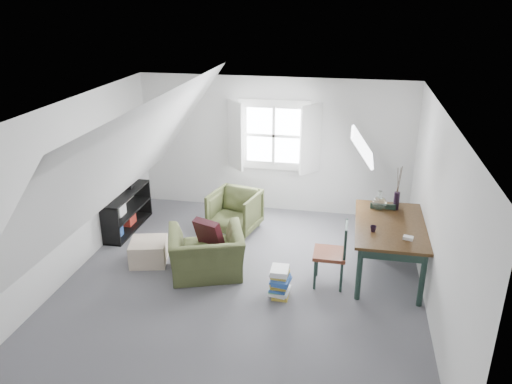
% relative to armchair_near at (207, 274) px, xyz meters
% --- Properties ---
extents(floor, '(5.50, 5.50, 0.00)m').
position_rel_armchair_near_xyz_m(floor, '(0.56, -0.17, 0.00)').
color(floor, '#525258').
rests_on(floor, ground).
extents(ceiling, '(5.50, 5.50, 0.00)m').
position_rel_armchair_near_xyz_m(ceiling, '(0.56, -0.17, 2.50)').
color(ceiling, white).
rests_on(ceiling, wall_back).
extents(wall_back, '(5.00, 0.00, 5.00)m').
position_rel_armchair_near_xyz_m(wall_back, '(0.56, 2.58, 1.25)').
color(wall_back, silver).
rests_on(wall_back, ground).
extents(wall_front, '(5.00, 0.00, 5.00)m').
position_rel_armchair_near_xyz_m(wall_front, '(0.56, -2.92, 1.25)').
color(wall_front, silver).
rests_on(wall_front, ground).
extents(wall_left, '(0.00, 5.50, 5.50)m').
position_rel_armchair_near_xyz_m(wall_left, '(-1.94, -0.17, 1.25)').
color(wall_left, silver).
rests_on(wall_left, ground).
extents(wall_right, '(0.00, 5.50, 5.50)m').
position_rel_armchair_near_xyz_m(wall_right, '(3.06, -0.17, 1.25)').
color(wall_right, silver).
rests_on(wall_right, ground).
extents(slope_left, '(3.19, 5.50, 4.48)m').
position_rel_armchair_near_xyz_m(slope_left, '(-0.99, -0.17, 1.78)').
color(slope_left, white).
rests_on(slope_left, wall_left).
extents(slope_right, '(3.19, 5.50, 4.48)m').
position_rel_armchair_near_xyz_m(slope_right, '(2.11, -0.17, 1.78)').
color(slope_right, white).
rests_on(slope_right, wall_right).
extents(dormer_window, '(1.71, 0.35, 1.30)m').
position_rel_armchair_near_xyz_m(dormer_window, '(0.56, 2.50, 1.45)').
color(dormer_window, white).
rests_on(dormer_window, wall_back).
extents(skylight, '(0.35, 0.75, 0.47)m').
position_rel_armchair_near_xyz_m(skylight, '(2.11, 1.13, 1.75)').
color(skylight, white).
rests_on(skylight, slope_right).
extents(armchair_near, '(1.30, 1.22, 0.68)m').
position_rel_armchair_near_xyz_m(armchair_near, '(0.00, 0.00, 0.00)').
color(armchair_near, '#3E4624').
rests_on(armchair_near, floor).
extents(armchair_far, '(0.92, 0.94, 0.72)m').
position_rel_armchair_near_xyz_m(armchair_far, '(0.06, 1.51, 0.00)').
color(armchair_far, '#3E4624').
rests_on(armchair_far, floor).
extents(throw_pillow, '(0.48, 0.38, 0.43)m').
position_rel_armchair_near_xyz_m(throw_pillow, '(-0.00, 0.15, 0.60)').
color(throw_pillow, '#350E15').
rests_on(throw_pillow, armchair_near).
extents(ottoman, '(0.65, 0.65, 0.35)m').
position_rel_armchair_near_xyz_m(ottoman, '(-0.97, 0.17, 0.18)').
color(ottoman, '#B8A38D').
rests_on(ottoman, floor).
extents(dining_table, '(0.98, 1.64, 0.82)m').
position_rel_armchair_near_xyz_m(dining_table, '(2.58, 0.51, 0.71)').
color(dining_table, '#35200E').
rests_on(dining_table, floor).
extents(demijohn, '(0.21, 0.21, 0.30)m').
position_rel_armchair_near_xyz_m(demijohn, '(2.43, 0.96, 0.94)').
color(demijohn, silver).
rests_on(demijohn, dining_table).
extents(vase_twigs, '(0.09, 0.10, 0.67)m').
position_rel_armchair_near_xyz_m(vase_twigs, '(2.68, 1.06, 0.97)').
color(vase_twigs, black).
rests_on(vase_twigs, dining_table).
extents(cup, '(0.11, 0.11, 0.08)m').
position_rel_armchair_near_xyz_m(cup, '(2.33, 0.21, 0.82)').
color(cup, black).
rests_on(cup, dining_table).
extents(paper_box, '(0.14, 0.11, 0.04)m').
position_rel_armchair_near_xyz_m(paper_box, '(2.78, 0.06, 0.84)').
color(paper_box, white).
rests_on(paper_box, dining_table).
extents(dining_chair_far, '(0.43, 0.43, 0.91)m').
position_rel_armchair_near_xyz_m(dining_chair_far, '(2.49, 1.17, 0.47)').
color(dining_chair_far, '#5F2818').
rests_on(dining_chair_far, floor).
extents(dining_chair_near, '(0.45, 0.45, 0.95)m').
position_rel_armchair_near_xyz_m(dining_chair_near, '(1.80, 0.09, 0.50)').
color(dining_chair_near, '#5F2818').
rests_on(dining_chair_near, floor).
extents(media_shelf, '(0.44, 1.33, 0.68)m').
position_rel_armchair_near_xyz_m(media_shelf, '(-1.84, 1.16, 0.31)').
color(media_shelf, black).
rests_on(media_shelf, floor).
extents(electronics_box, '(0.21, 0.27, 0.20)m').
position_rel_armchair_near_xyz_m(electronics_box, '(-1.84, 1.45, 0.77)').
color(electronics_box, black).
rests_on(electronics_box, media_shelf).
extents(magazine_stack, '(0.31, 0.37, 0.41)m').
position_rel_armchair_near_xyz_m(magazine_stack, '(1.13, -0.35, 0.21)').
color(magazine_stack, '#B29933').
rests_on(magazine_stack, floor).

